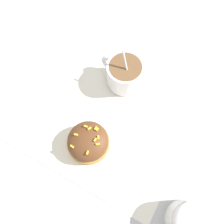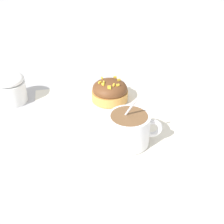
{
  "view_description": "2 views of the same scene",
  "coord_description": "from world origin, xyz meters",
  "views": [
    {
      "loc": [
        0.14,
        0.08,
        0.44
      ],
      "look_at": [
        0.01,
        0.01,
        0.03
      ],
      "focal_mm": 35.0,
      "sensor_mm": 36.0,
      "label": 1
    },
    {
      "loc": [
        -0.52,
        0.12,
        0.36
      ],
      "look_at": [
        -0.02,
        0.01,
        0.03
      ],
      "focal_mm": 50.0,
      "sensor_mm": 36.0,
      "label": 2
    }
  ],
  "objects": [
    {
      "name": "sugar_bowl",
      "position": [
        0.12,
        0.21,
        0.03
      ],
      "size": [
        0.07,
        0.07,
        0.07
      ],
      "color": "white",
      "rests_on": "ground_plane"
    },
    {
      "name": "frosted_pastry",
      "position": [
        0.08,
        -0.01,
        0.02
      ],
      "size": [
        0.08,
        0.08,
        0.05
      ],
      "color": "#D19347",
      "rests_on": "paper_napkin"
    },
    {
      "name": "paper_napkin",
      "position": [
        0.0,
        0.0,
        0.0
      ],
      "size": [
        0.33,
        0.34,
        0.0
      ],
      "color": "white",
      "rests_on": "ground_plane"
    },
    {
      "name": "coffee_cup",
      "position": [
        -0.08,
        -0.01,
        0.04
      ],
      "size": [
        0.08,
        0.1,
        0.1
      ],
      "color": "white",
      "rests_on": "paper_napkin"
    },
    {
      "name": "ground_plane",
      "position": [
        0.0,
        0.0,
        0.0
      ],
      "size": [
        3.0,
        3.0,
        0.0
      ],
      "primitive_type": "plane",
      "color": "#B2B2B7"
    }
  ]
}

